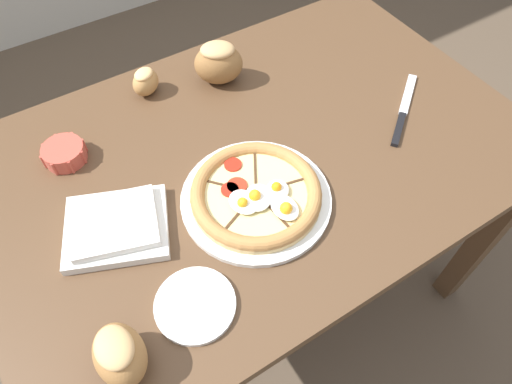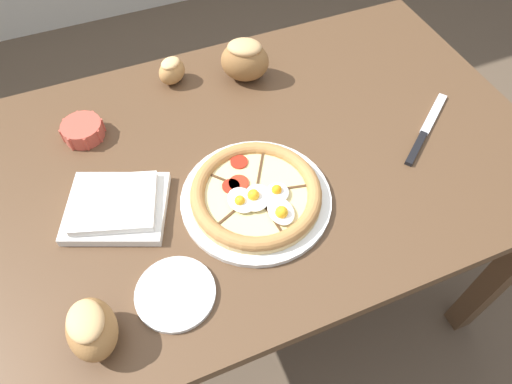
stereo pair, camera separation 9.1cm
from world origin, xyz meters
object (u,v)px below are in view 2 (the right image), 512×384
bread_piece_mid (245,60)px  bread_piece_far (91,328)px  bread_piece_near (172,70)px  dining_table (267,180)px  knife_main (426,129)px  side_saucer (175,293)px  napkin_folded (116,206)px  ramekin_bowl (83,130)px  pizza (256,195)px

bread_piece_mid → bread_piece_far: bread_piece_mid is taller
bread_piece_near → dining_table: bearing=-67.0°
bread_piece_mid → knife_main: size_ratio=0.69×
bread_piece_near → knife_main: (0.49, -0.38, -0.03)m
side_saucer → dining_table: bearing=41.3°
side_saucer → bread_piece_far: bearing=-169.0°
napkin_folded → bread_piece_near: (0.21, 0.34, 0.02)m
bread_piece_mid → dining_table: bearing=-100.0°
bread_piece_mid → ramekin_bowl: bearing=-173.1°
bread_piece_mid → side_saucer: size_ratio=1.01×
dining_table → pizza: size_ratio=3.95×
ramekin_bowl → side_saucer: bearing=-79.7°
dining_table → bread_piece_mid: (0.04, 0.25, 0.16)m
napkin_folded → bread_piece_mid: 0.48m
ramekin_bowl → dining_table: bearing=-28.3°
dining_table → side_saucer: side_saucer is taller
bread_piece_mid → knife_main: bearing=-45.9°
pizza → knife_main: bearing=4.8°
napkin_folded → side_saucer: napkin_folded is taller
dining_table → pizza: (-0.08, -0.12, 0.13)m
side_saucer → ramekin_bowl: bearing=100.3°
ramekin_bowl → bread_piece_mid: size_ratio=0.66×
napkin_folded → bread_piece_mid: bread_piece_mid is taller
bread_piece_mid → side_saucer: bearing=-123.5°
napkin_folded → side_saucer: size_ratio=1.69×
bread_piece_mid → side_saucer: (-0.33, -0.50, -0.05)m
side_saucer → knife_main: bearing=14.8°
bread_piece_far → knife_main: size_ratio=0.50×
pizza → bread_piece_far: bearing=-155.3°
pizza → bread_piece_near: bearing=97.2°
ramekin_bowl → bread_piece_mid: bearing=6.9°
side_saucer → napkin_folded: bearing=104.5°
napkin_folded → knife_main: size_ratio=1.15×
pizza → ramekin_bowl: bearing=132.9°
bread_piece_far → dining_table: bearing=33.1°
napkin_folded → ramekin_bowl: bearing=96.3°
ramekin_bowl → napkin_folded: (0.03, -0.23, -0.00)m
pizza → napkin_folded: size_ratio=1.26×
ramekin_bowl → bread_piece_mid: bread_piece_mid is taller
pizza → side_saucer: (-0.21, -0.13, -0.02)m
dining_table → bread_piece_near: bread_piece_near is taller
bread_piece_far → bread_piece_near: bearing=62.9°
ramekin_bowl → bread_piece_far: bread_piece_far is taller
napkin_folded → bread_piece_mid: bearing=36.0°
knife_main → napkin_folded: bearing=138.9°
pizza → bread_piece_mid: 0.39m
napkin_folded → bread_piece_far: (-0.08, -0.25, 0.03)m
dining_table → knife_main: (0.36, -0.08, 0.11)m
bread_piece_near → knife_main: bread_piece_near is taller
ramekin_bowl → side_saucer: size_ratio=0.67×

